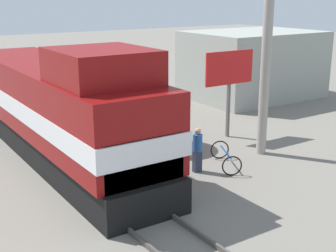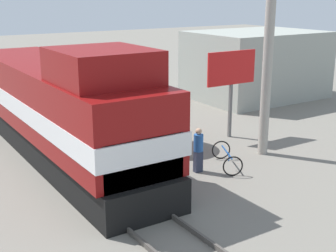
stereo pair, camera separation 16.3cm
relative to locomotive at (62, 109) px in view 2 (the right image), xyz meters
The scene contains 11 objects.
ground_plane 3.93m from the locomotive, 90.00° to the right, with size 120.00×120.00×0.00m, color slate.
rail_near 3.95m from the locomotive, 101.88° to the right, with size 0.08×30.22×0.15m, color #4C4742.
rail_far 3.95m from the locomotive, 78.12° to the right, with size 0.08×30.22×0.15m, color #4C4742.
locomotive is the anchor object (origin of this frame).
utility_pole 8.33m from the locomotive, 29.04° to the right, with size 1.80×0.38×9.40m.
vendor_umbrella 3.82m from the locomotive, ahead, with size 2.50×2.50×2.52m.
billboard_sign 7.38m from the locomotive, 10.50° to the right, with size 2.56×0.12×3.81m.
shrub_cluster 4.71m from the locomotive, ahead, with size 1.05×1.05×1.05m, color #388C38.
person_bystander 5.43m from the locomotive, 48.94° to the right, with size 0.34×0.34×1.63m.
bicycle 6.47m from the locomotive, 42.07° to the right, with size 1.45×1.96×0.73m.
building_block_distant 14.59m from the locomotive, 17.12° to the left, with size 7.63×5.59×3.98m, color #999E93.
Camera 2 is at (-5.93, -13.21, 6.19)m, focal length 50.00 mm.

